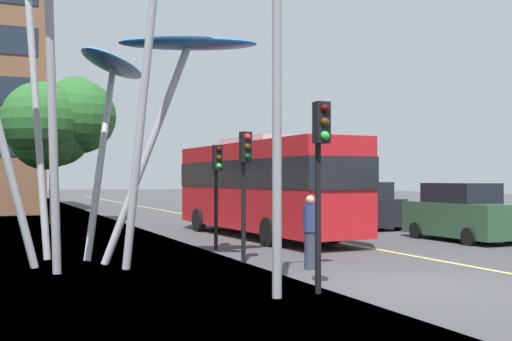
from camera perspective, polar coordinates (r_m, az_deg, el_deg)
The scene contains 11 objects.
ground at distance 13.28m, azimuth 12.94°, elevation -10.60°, with size 120.00×240.00×0.10m.
red_bus at distance 23.88m, azimuth 0.52°, elevation -1.11°, with size 3.17×11.28×3.79m.
leaf_sculpture at distance 17.80m, azimuth -15.57°, elevation 13.19°, with size 9.59×8.90×8.89m.
traffic_light_kerb_near at distance 12.14m, azimuth 5.88°, elevation 1.41°, with size 0.28×0.42×3.71m.
traffic_light_kerb_far at distance 16.54m, azimuth -1.00°, elevation 0.25°, with size 0.28×0.42×3.46m.
traffic_light_island_mid at distance 19.63m, azimuth -3.56°, elevation -0.29°, with size 0.28×0.42×3.28m.
car_parked_mid at distance 23.65m, azimuth 18.10°, elevation -3.74°, with size 1.96×4.49×2.07m.
car_parked_far at distance 28.44m, azimuth 9.91°, elevation -3.26°, with size 1.91×3.92×2.07m.
street_lamp at distance 12.23m, azimuth 3.17°, elevation 13.71°, with size 1.46×0.44×8.43m.
tree_pavement_near at distance 32.35m, azimuth -17.58°, elevation 4.14°, with size 5.52×4.95×7.53m.
pedestrian at distance 15.50m, azimuth 4.95°, elevation -5.59°, with size 0.34×0.34×1.82m.
Camera 1 is at (-8.33, -10.58, 2.23)m, focal length 44.01 mm.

